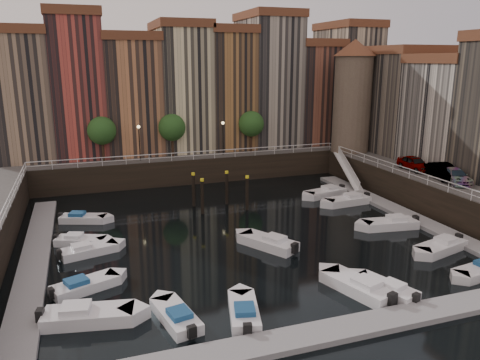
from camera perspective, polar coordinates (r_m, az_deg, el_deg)
name	(u,v)px	position (r m, az deg, el deg)	size (l,w,h in m)	color
ground	(237,229)	(41.07, -0.36, -6.01)	(200.00, 200.00, 0.00)	black
quay_far	(177,156)	(64.96, -7.70, 2.89)	(80.00, 20.00, 3.00)	black
dock_left	(35,256)	(38.41, -23.67, -8.50)	(2.00, 28.00, 0.35)	gray
dock_right	(400,212)	(47.64, 18.89, -3.68)	(2.00, 28.00, 0.35)	gray
dock_near	(337,330)	(27.03, 11.78, -17.52)	(30.00, 2.00, 0.35)	gray
mountains	(126,82)	(147.29, -13.77, 11.52)	(145.00, 100.00, 18.00)	#2D382D
far_terrace	(203,87)	(62.07, -4.48, 11.25)	(48.70, 10.30, 17.50)	#92775D
right_terrace	(459,106)	(56.10, 25.12, 8.19)	(9.30, 24.30, 14.00)	#685D4F
corner_tower	(352,94)	(60.47, 13.55, 10.10)	(5.20, 5.20, 13.80)	#6B5B4C
promenade_trees	(178,127)	(56.30, -7.63, 6.38)	(21.20, 3.20, 5.20)	black
street_lamps	(182,134)	(55.50, -7.06, 5.56)	(10.36, 0.36, 4.18)	black
railings	(221,175)	(44.42, -2.38, 0.67)	(36.08, 34.04, 0.52)	white
gangway	(348,169)	(56.37, 12.99, 1.32)	(2.78, 8.32, 3.73)	white
mooring_pilings	(217,192)	(46.27, -2.76, -1.51)	(5.04, 3.24, 3.78)	black
boat_left_0	(86,316)	(28.66, -18.22, -15.46)	(5.41, 2.82, 1.21)	silver
boat_left_1	(84,286)	(32.23, -18.48, -12.11)	(4.51, 3.04, 1.02)	silver
boat_left_2	(88,250)	(37.65, -18.08, -8.15)	(4.53, 2.61, 1.02)	silver
boat_left_3	(80,241)	(39.86, -18.96, -6.99)	(4.21, 2.83, 0.95)	silver
boat_left_4	(82,218)	(45.12, -18.67, -4.45)	(4.40, 2.85, 0.99)	silver
boat_right_1	(441,247)	(39.60, 23.35, -7.47)	(4.98, 2.88, 1.12)	silver
boat_right_2	(391,224)	(43.34, 17.91, -5.08)	(5.17, 2.48, 1.16)	silver
boat_right_3	(348,200)	(49.19, 13.06, -2.43)	(5.12, 2.23, 1.16)	silver
boat_right_4	(326,192)	(51.61, 10.45, -1.51)	(5.11, 2.82, 1.14)	silver
boat_near_0	(177,317)	(27.62, -7.75, -16.16)	(2.39, 4.55, 1.02)	silver
boat_near_1	(244,312)	(27.80, 0.48, -15.80)	(2.59, 4.55, 1.02)	silver
boat_near_2	(359,287)	(31.31, 14.34, -12.49)	(3.29, 5.36, 1.20)	silver
boat_near_3	(386,288)	(31.69, 17.40, -12.50)	(2.88, 4.49, 1.01)	silver
car_a	(414,164)	(52.35, 20.50, 1.82)	(1.74, 4.32, 1.47)	gray
car_b	(443,172)	(49.46, 23.49, 0.86)	(1.61, 4.63, 1.53)	gray
car_c	(455,177)	(48.49, 24.75, 0.35)	(1.85, 4.54, 1.32)	gray
boat_extra_749	(269,243)	(37.16, 3.57, -7.64)	(4.07, 5.09, 1.18)	silver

